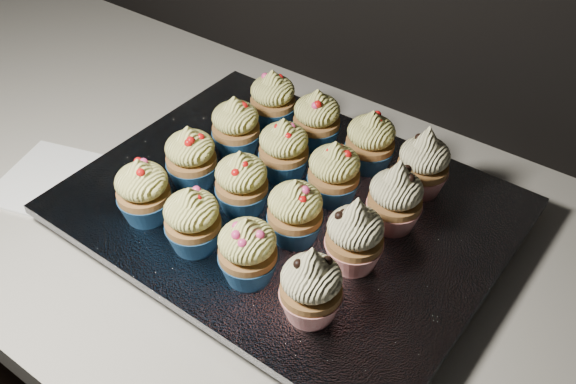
% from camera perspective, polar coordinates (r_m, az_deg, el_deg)
% --- Properties ---
extents(cabinet, '(2.40, 0.60, 0.86)m').
position_cam_1_polar(cabinet, '(1.22, -5.62, -16.17)').
color(cabinet, black).
rests_on(cabinet, ground).
extents(worktop, '(2.44, 0.64, 0.04)m').
position_cam_1_polar(worktop, '(0.87, -7.53, -0.05)').
color(worktop, beige).
rests_on(worktop, cabinet).
extents(napkin, '(0.17, 0.17, 0.00)m').
position_cam_1_polar(napkin, '(0.91, -20.05, 0.94)').
color(napkin, white).
rests_on(napkin, worktop).
extents(baking_tray, '(0.47, 0.36, 0.02)m').
position_cam_1_polar(baking_tray, '(0.79, 0.00, -2.13)').
color(baking_tray, black).
rests_on(baking_tray, worktop).
extents(foil_lining, '(0.50, 0.40, 0.01)m').
position_cam_1_polar(foil_lining, '(0.78, 0.00, -1.22)').
color(foil_lining, silver).
rests_on(foil_lining, baking_tray).
extents(cupcake_0, '(0.06, 0.06, 0.08)m').
position_cam_1_polar(cupcake_0, '(0.75, -12.75, 0.05)').
color(cupcake_0, navy).
rests_on(cupcake_0, foil_lining).
extents(cupcake_1, '(0.06, 0.06, 0.08)m').
position_cam_1_polar(cupcake_1, '(0.70, -8.48, -2.51)').
color(cupcake_1, navy).
rests_on(cupcake_1, foil_lining).
extents(cupcake_2, '(0.06, 0.06, 0.08)m').
position_cam_1_polar(cupcake_2, '(0.66, -3.60, -5.26)').
color(cupcake_2, navy).
rests_on(cupcake_2, foil_lining).
extents(cupcake_3, '(0.06, 0.06, 0.10)m').
position_cam_1_polar(cupcake_3, '(0.63, 2.07, -8.39)').
color(cupcake_3, red).
rests_on(cupcake_3, foil_lining).
extents(cupcake_4, '(0.06, 0.06, 0.08)m').
position_cam_1_polar(cupcake_4, '(0.78, -8.61, 3.04)').
color(cupcake_4, navy).
rests_on(cupcake_4, foil_lining).
extents(cupcake_5, '(0.06, 0.06, 0.08)m').
position_cam_1_polar(cupcake_5, '(0.74, -4.14, 0.80)').
color(cupcake_5, navy).
rests_on(cupcake_5, foil_lining).
extents(cupcake_6, '(0.06, 0.06, 0.08)m').
position_cam_1_polar(cupcake_6, '(0.70, 0.64, -1.78)').
color(cupcake_6, navy).
rests_on(cupcake_6, foil_lining).
extents(cupcake_7, '(0.06, 0.06, 0.10)m').
position_cam_1_polar(cupcake_7, '(0.68, 5.95, -3.92)').
color(cupcake_7, red).
rests_on(cupcake_7, foil_lining).
extents(cupcake_8, '(0.06, 0.06, 0.08)m').
position_cam_1_polar(cupcake_8, '(0.83, -4.67, 5.77)').
color(cupcake_8, navy).
rests_on(cupcake_8, foil_lining).
extents(cupcake_9, '(0.06, 0.06, 0.08)m').
position_cam_1_polar(cupcake_9, '(0.79, -0.38, 3.79)').
color(cupcake_9, navy).
rests_on(cupcake_9, foil_lining).
extents(cupcake_10, '(0.06, 0.06, 0.08)m').
position_cam_1_polar(cupcake_10, '(0.76, 4.11, 1.68)').
color(cupcake_10, navy).
rests_on(cupcake_10, foil_lining).
extents(cupcake_11, '(0.06, 0.06, 0.10)m').
position_cam_1_polar(cupcake_11, '(0.73, 9.52, -0.53)').
color(cupcake_11, red).
rests_on(cupcake_11, foil_lining).
extents(cupcake_12, '(0.06, 0.06, 0.08)m').
position_cam_1_polar(cupcake_12, '(0.88, -1.36, 8.18)').
color(cupcake_12, navy).
rests_on(cupcake_12, foil_lining).
extents(cupcake_13, '(0.06, 0.06, 0.08)m').
position_cam_1_polar(cupcake_13, '(0.84, 2.57, 6.43)').
color(cupcake_13, navy).
rests_on(cupcake_13, foil_lining).
extents(cupcake_14, '(0.06, 0.06, 0.08)m').
position_cam_1_polar(cupcake_14, '(0.81, 7.33, 4.46)').
color(cupcake_14, navy).
rests_on(cupcake_14, foil_lining).
extents(cupcake_15, '(0.06, 0.06, 0.10)m').
position_cam_1_polar(cupcake_15, '(0.78, 11.94, 2.49)').
color(cupcake_15, red).
rests_on(cupcake_15, foil_lining).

